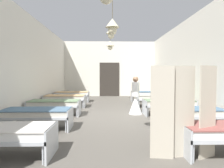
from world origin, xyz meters
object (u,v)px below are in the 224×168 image
at_px(bed_left_row_2, 55,104).
at_px(privacy_screen, 185,112).
at_px(nurse_near_aisle, 135,100).
at_px(patient_seated_primary, 159,92).
at_px(bed_right_row_2, 169,103).
at_px(bed_right_row_1, 189,113).
at_px(bed_right_row_4, 148,94).
at_px(bed_left_row_4, 72,94).
at_px(bed_left_row_1, 37,114).
at_px(bed_right_row_3, 156,98).
at_px(bed_left_row_0, 2,134).
at_px(bed_left_row_3, 65,98).

distance_m(bed_left_row_2, privacy_screen, 5.21).
distance_m(nurse_near_aisle, patient_seated_primary, 0.97).
bearing_deg(bed_right_row_2, nurse_near_aisle, 171.10).
xyz_separation_m(bed_right_row_1, bed_right_row_4, (0.00, 5.70, 0.00)).
bearing_deg(patient_seated_primary, bed_left_row_4, 136.80).
distance_m(bed_left_row_2, nurse_near_aisle, 3.10).
relative_size(bed_left_row_1, bed_right_row_3, 1.00).
relative_size(bed_left_row_2, patient_seated_primary, 2.38).
height_order(bed_left_row_0, nurse_near_aisle, nurse_near_aisle).
bearing_deg(bed_right_row_1, bed_left_row_4, 127.24).
xyz_separation_m(bed_right_row_2, privacy_screen, (-0.95, -3.94, 0.41)).
distance_m(bed_left_row_0, bed_left_row_1, 1.90).
relative_size(nurse_near_aisle, privacy_screen, 0.87).
bearing_deg(nurse_near_aisle, bed_left_row_2, -92.18).
xyz_separation_m(bed_left_row_3, privacy_screen, (3.38, -5.84, 0.41)).
bearing_deg(bed_left_row_4, bed_left_row_3, -90.00).
height_order(bed_right_row_1, bed_right_row_4, same).
height_order(bed_left_row_0, bed_left_row_4, same).
xyz_separation_m(bed_right_row_1, bed_left_row_2, (-4.33, 1.90, 0.00)).
relative_size(bed_left_row_3, patient_seated_primary, 2.38).
xyz_separation_m(bed_left_row_2, bed_right_row_4, (4.33, 3.80, 0.00)).
bearing_deg(bed_left_row_3, patient_seated_primary, -24.81).
xyz_separation_m(bed_left_row_1, bed_left_row_4, (0.00, 5.70, 0.00)).
relative_size(bed_left_row_1, bed_right_row_2, 1.00).
bearing_deg(bed_right_row_2, bed_right_row_1, -90.00).
distance_m(bed_left_row_2, bed_right_row_4, 5.76).
xyz_separation_m(bed_right_row_2, bed_right_row_3, (0.00, 1.90, 0.00)).
bearing_deg(bed_right_row_4, patient_seated_primary, -95.35).
xyz_separation_m(bed_right_row_4, nurse_near_aisle, (-1.25, -3.60, 0.09)).
xyz_separation_m(patient_seated_primary, privacy_screen, (-0.60, -3.99, -0.02)).
distance_m(bed_left_row_1, bed_left_row_2, 1.90).
xyz_separation_m(bed_left_row_2, bed_left_row_3, (0.00, 1.90, 0.00)).
height_order(bed_right_row_1, nurse_near_aisle, nurse_near_aisle).
distance_m(bed_left_row_1, privacy_screen, 3.97).
xyz_separation_m(bed_left_row_0, bed_right_row_2, (4.33, 3.80, 0.00)).
bearing_deg(bed_right_row_4, bed_right_row_2, -90.00).
xyz_separation_m(bed_right_row_4, privacy_screen, (-0.95, -7.74, 0.41)).
xyz_separation_m(bed_right_row_1, bed_right_row_2, (0.00, 1.90, 0.00)).
bearing_deg(bed_left_row_0, patient_seated_primary, 44.09).
distance_m(bed_right_row_2, privacy_screen, 4.07).
bearing_deg(nurse_near_aisle, bed_right_row_4, 155.15).
relative_size(bed_left_row_0, patient_seated_primary, 2.38).
bearing_deg(bed_right_row_2, bed_right_row_3, 90.00).
height_order(bed_left_row_1, nurse_near_aisle, nurse_near_aisle).
height_order(bed_right_row_3, nurse_near_aisle, nurse_near_aisle).
distance_m(bed_left_row_0, bed_left_row_4, 7.60).
relative_size(bed_right_row_1, bed_right_row_3, 1.00).
bearing_deg(bed_right_row_2, bed_left_row_1, -156.32).
distance_m(bed_right_row_3, bed_right_row_4, 1.90).
relative_size(bed_right_row_1, bed_right_row_4, 1.00).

